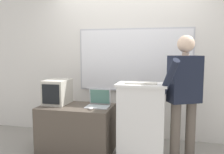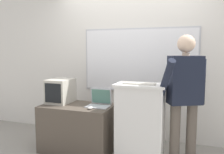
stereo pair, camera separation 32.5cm
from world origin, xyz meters
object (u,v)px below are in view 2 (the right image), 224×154
Objects in this scene: lectern_podium at (140,123)px; person_presenter at (185,92)px; computer_mouse_by_laptop at (90,108)px; crt_monitor at (61,91)px; laptop at (100,101)px; wireless_keyboard at (139,84)px; side_desk at (78,128)px.

lectern_podium is 0.70m from person_presenter.
crt_monitor reaches higher than computer_mouse_by_laptop.
person_presenter reaches higher than lectern_podium.
wireless_keyboard is (0.62, -0.17, 0.30)m from laptop.
person_presenter is 1.18m from laptop.
wireless_keyboard reaches higher than computer_mouse_by_laptop.
laptop is at bearing 77.85° from computer_mouse_by_laptop.
person_presenter is at bearing -1.66° from laptop.
laptop is at bearing 164.73° from wireless_keyboard.
laptop is 0.78× the size of wireless_keyboard.
side_desk is 0.53m from laptop.
laptop reaches higher than computer_mouse_by_laptop.
computer_mouse_by_laptop is at bearing -102.15° from laptop.
lectern_podium is at bearing 8.76° from computer_mouse_by_laptop.
lectern_podium is 10.50× the size of computer_mouse_by_laptop.
wireless_keyboard is at bearing -6.25° from side_desk.
lectern_podium is at bearing -5.57° from crt_monitor.
wireless_keyboard is 4.12× the size of computer_mouse_by_laptop.
crt_monitor reaches higher than laptop.
person_presenter reaches higher than wireless_keyboard.
lectern_podium is 0.54m from wireless_keyboard.
lectern_podium is 2.46× the size of crt_monitor.
crt_monitor is at bearing 159.23° from computer_mouse_by_laptop.
crt_monitor is (-1.27, 0.12, 0.34)m from lectern_podium.
side_desk is 0.62m from crt_monitor.
person_presenter is (0.54, 0.08, 0.44)m from lectern_podium.
person_presenter is 0.57m from wireless_keyboard.
computer_mouse_by_laptop is at bearing -175.73° from wireless_keyboard.
person_presenter reaches higher than computer_mouse_by_laptop.
crt_monitor is (-0.60, 0.23, 0.16)m from computer_mouse_by_laptop.
crt_monitor is at bearing 167.07° from side_desk.
side_desk is at bearing 150.77° from computer_mouse_by_laptop.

